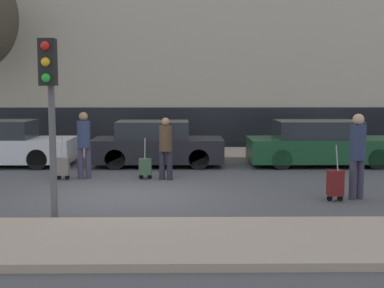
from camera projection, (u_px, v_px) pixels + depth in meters
name	position (u px, v px, depth m)	size (l,w,h in m)	color
ground_plane	(128.00, 195.00, 11.83)	(80.00, 80.00, 0.00)	#4C4C4F
sidewalk_near	(101.00, 241.00, 8.09)	(28.00, 2.50, 0.12)	tan
sidewalk_far	(149.00, 154.00, 18.78)	(28.00, 3.00, 0.12)	tan
building_facade	(154.00, 2.00, 21.78)	(28.00, 2.92, 11.74)	#B7AD99
parked_car_1	(157.00, 145.00, 16.21)	(3.91, 1.71, 1.37)	black
parked_car_2	(321.00, 144.00, 16.28)	(4.50, 1.79, 1.37)	#194728
pedestrian_left	(84.00, 141.00, 13.88)	(0.34, 0.34, 1.74)	#383347
trolley_left	(63.00, 167.00, 13.81)	(0.34, 0.29, 1.11)	slate
pedestrian_center	(166.00, 145.00, 13.73)	(0.35, 0.34, 1.61)	#23232D
trolley_center	(145.00, 167.00, 13.89)	(0.34, 0.29, 1.08)	#335138
pedestrian_right	(357.00, 150.00, 11.32)	(0.34, 0.34, 1.83)	#383347
trolley_right	(335.00, 183.00, 11.18)	(0.34, 0.29, 1.19)	maroon
traffic_light	(49.00, 92.00, 9.22)	(0.28, 0.47, 3.21)	#515154
parked_bicycle	(318.00, 142.00, 18.70)	(1.77, 0.06, 0.96)	black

